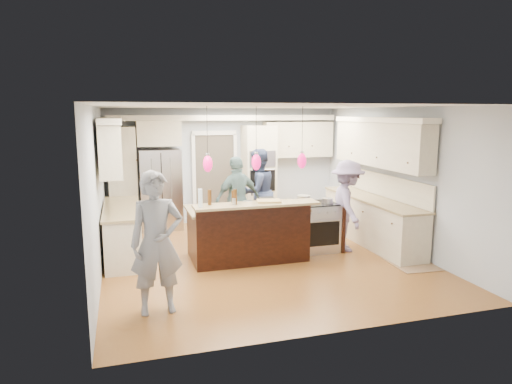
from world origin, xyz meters
TOP-DOWN VIEW (x-y plane):
  - ground_plane at (0.00, 0.00)m, footprint 6.00×6.00m
  - room_shell at (0.00, 0.00)m, footprint 5.54×6.04m
  - refrigerator at (-1.55, 2.64)m, footprint 0.90×0.70m
  - oven_column at (0.75, 2.67)m, footprint 0.72×0.69m
  - back_upper_cabinets at (-0.75, 2.76)m, footprint 5.30×0.61m
  - right_counter_run at (2.44, 0.30)m, footprint 0.64×3.10m
  - left_cabinets at (-2.44, 0.80)m, footprint 0.64×2.30m
  - kitchen_island at (-0.25, 0.07)m, footprint 2.10×1.46m
  - island_range at (1.16, 0.15)m, footprint 0.82×0.71m
  - pendant_lights at (-0.25, -0.51)m, footprint 1.75×0.15m
  - person_bar_end at (-1.97, -1.80)m, footprint 0.71×0.49m
  - person_far_left at (0.40, 1.60)m, footprint 1.10×1.00m
  - person_far_right at (-0.15, 1.16)m, footprint 1.10×0.74m
  - person_range_side at (1.69, -0.01)m, footprint 0.86×1.23m
  - floor_rug at (2.40, -1.03)m, footprint 0.77×1.07m
  - water_bottle at (-1.20, -0.60)m, footprint 0.09×0.09m
  - beer_bottle_a at (-1.02, -0.44)m, footprint 0.06×0.06m
  - beer_bottle_b at (-0.61, -0.52)m, footprint 0.08×0.08m
  - beer_bottle_c at (-0.62, -0.44)m, footprint 0.05×0.05m
  - drink_can at (-0.64, -0.55)m, footprint 0.07×0.07m
  - cutting_board at (-0.02, -0.47)m, footprint 0.44×0.35m
  - pot_large at (0.89, 0.21)m, footprint 0.25×0.25m
  - pot_small at (1.31, 0.06)m, footprint 0.20×0.20m

SIDE VIEW (x-z plane):
  - ground_plane at x=0.00m, z-range 0.00..0.00m
  - floor_rug at x=2.40m, z-range 0.00..0.01m
  - island_range at x=1.16m, z-range 0.00..0.92m
  - kitchen_island at x=-0.25m, z-range -0.08..1.04m
  - person_range_side at x=1.69m, z-range 0.00..1.73m
  - person_far_right at x=-0.15m, z-range 0.00..1.74m
  - refrigerator at x=-1.55m, z-range 0.00..1.80m
  - person_far_left at x=0.40m, z-range 0.00..1.84m
  - person_bar_end at x=-1.97m, z-range 0.00..1.88m
  - pot_small at x=1.31m, z-range 0.92..1.02m
  - pot_large at x=0.89m, z-range 0.92..1.07m
  - right_counter_run at x=2.44m, z-range -0.20..2.31m
  - left_cabinets at x=-2.44m, z-range -0.20..2.31m
  - cutting_board at x=-0.02m, z-range 1.12..1.15m
  - oven_column at x=0.75m, z-range 0.00..2.30m
  - drink_can at x=-0.64m, z-range 1.12..1.23m
  - beer_bottle_c at x=-0.62m, z-range 1.12..1.34m
  - beer_bottle_a at x=-1.02m, z-range 1.12..1.37m
  - beer_bottle_b at x=-0.61m, z-range 1.12..1.37m
  - water_bottle at x=-1.20m, z-range 1.12..1.42m
  - back_upper_cabinets at x=-0.75m, z-range 0.40..2.94m
  - pendant_lights at x=-0.25m, z-range 1.29..2.32m
  - room_shell at x=0.00m, z-range 0.46..3.18m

